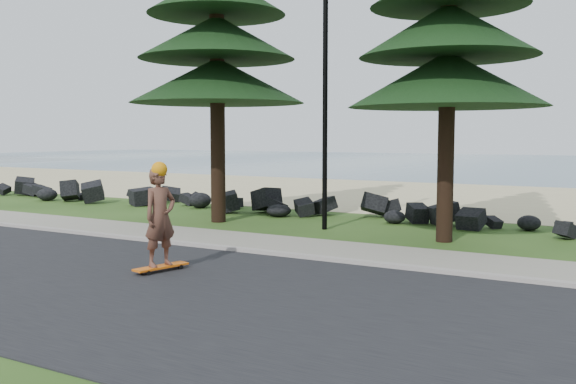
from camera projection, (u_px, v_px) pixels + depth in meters
name	position (u px, v px, depth m)	size (l,w,h in m)	color
ground	(264.00, 246.00, 15.13)	(160.00, 160.00, 0.00)	#284616
road	(127.00, 284.00, 11.25)	(160.00, 7.00, 0.02)	black
kerb	(242.00, 250.00, 14.35)	(160.00, 0.20, 0.10)	#9C948D
sidewalk	(268.00, 243.00, 15.30)	(160.00, 2.00, 0.08)	gray
beach_sand	(442.00, 196.00, 27.65)	(160.00, 15.00, 0.01)	tan
ocean	(557.00, 164.00, 59.15)	(160.00, 58.00, 0.01)	#3E6577
seawall_boulders	(359.00, 220.00, 19.97)	(60.00, 2.40, 1.10)	black
lamp_post	(325.00, 80.00, 17.54)	(0.25, 0.14, 8.14)	black
skateboarder	(160.00, 218.00, 12.16)	(0.59, 1.16, 2.10)	#DB5C0C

